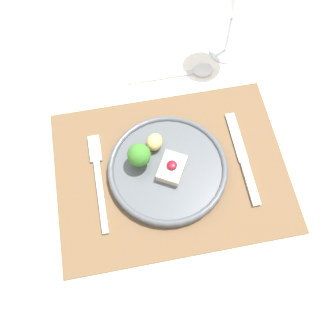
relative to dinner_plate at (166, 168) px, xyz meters
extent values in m
plane|color=gray|center=(0.01, 0.00, -0.76)|extent=(8.00, 8.00, 0.00)
cube|color=white|center=(0.01, 0.00, -0.03)|extent=(1.37, 1.27, 0.03)
cylinder|color=white|center=(0.63, 0.57, -0.41)|extent=(0.06, 0.06, 0.72)
cube|color=brown|center=(0.01, 0.00, -0.02)|extent=(0.47, 0.36, 0.00)
cylinder|color=#4C5156|center=(0.00, 0.00, -0.01)|extent=(0.24, 0.24, 0.02)
torus|color=#4C5156|center=(0.00, 0.00, 0.00)|extent=(0.24, 0.24, 0.01)
cube|color=beige|center=(0.01, -0.01, 0.01)|extent=(0.07, 0.08, 0.02)
ellipsoid|color=maroon|center=(0.01, -0.01, 0.03)|extent=(0.02, 0.02, 0.01)
cylinder|color=#84B256|center=(-0.05, 0.02, 0.01)|extent=(0.01, 0.01, 0.02)
sphere|color=#387A28|center=(-0.05, 0.02, 0.04)|extent=(0.05, 0.05, 0.05)
ellipsoid|color=tan|center=(-0.01, 0.05, 0.02)|extent=(0.05, 0.05, 0.03)
cube|color=silver|center=(-0.14, -0.03, -0.01)|extent=(0.01, 0.15, 0.01)
cube|color=silver|center=(-0.14, 0.08, -0.01)|extent=(0.02, 0.06, 0.01)
cube|color=silver|center=(0.16, -0.06, -0.01)|extent=(0.02, 0.10, 0.01)
cube|color=silver|center=(0.16, 0.05, -0.01)|extent=(0.02, 0.12, 0.00)
cube|color=silver|center=(0.03, 0.23, -0.01)|extent=(0.15, 0.01, 0.01)
ellipsoid|color=silver|center=(0.13, 0.23, -0.01)|extent=(0.05, 0.04, 0.01)
cylinder|color=white|center=(0.20, 0.28, -0.01)|extent=(0.08, 0.08, 0.01)
cylinder|color=white|center=(0.20, 0.28, 0.04)|extent=(0.01, 0.01, 0.10)
cone|color=white|center=(0.20, 0.28, 0.14)|extent=(0.09, 0.09, 0.10)
camera|label=1|loc=(-0.06, -0.32, 0.72)|focal=42.00mm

